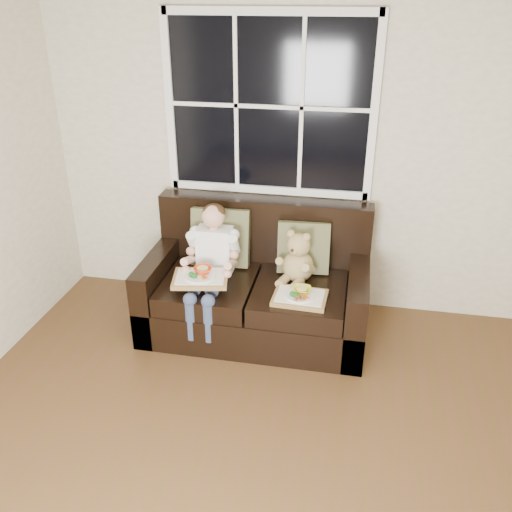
% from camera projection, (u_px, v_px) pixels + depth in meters
% --- Properties ---
extents(room_walls, '(4.52, 5.02, 2.71)m').
position_uv_depth(room_walls, '(283.00, 272.00, 1.83)').
color(room_walls, beige).
rests_on(room_walls, ground).
extents(window_back, '(1.62, 0.04, 1.37)m').
position_uv_depth(window_back, '(269.00, 106.00, 4.07)').
color(window_back, black).
rests_on(window_back, room_walls).
extents(loveseat, '(1.70, 0.92, 0.96)m').
position_uv_depth(loveseat, '(257.00, 291.00, 4.26)').
color(loveseat, black).
rests_on(loveseat, ground).
extents(pillow_left, '(0.47, 0.23, 0.47)m').
position_uv_depth(pillow_left, '(221.00, 237.00, 4.29)').
color(pillow_left, '#626840').
rests_on(pillow_left, loveseat).
extents(pillow_right, '(0.41, 0.22, 0.41)m').
position_uv_depth(pillow_right, '(303.00, 247.00, 4.19)').
color(pillow_right, '#626840').
rests_on(pillow_right, loveseat).
extents(child, '(0.39, 0.60, 0.88)m').
position_uv_depth(child, '(212.00, 256.00, 4.06)').
color(child, white).
rests_on(child, loveseat).
extents(teddy_bear, '(0.29, 0.35, 0.42)m').
position_uv_depth(teddy_bear, '(298.00, 260.00, 4.06)').
color(teddy_bear, tan).
rests_on(teddy_bear, loveseat).
extents(tray_left, '(0.44, 0.37, 0.09)m').
position_uv_depth(tray_left, '(200.00, 277.00, 3.92)').
color(tray_left, '#A28249').
rests_on(tray_left, child).
extents(tray_right, '(0.39, 0.31, 0.09)m').
position_uv_depth(tray_right, '(300.00, 296.00, 3.86)').
color(tray_right, '#A28249').
rests_on(tray_right, loveseat).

